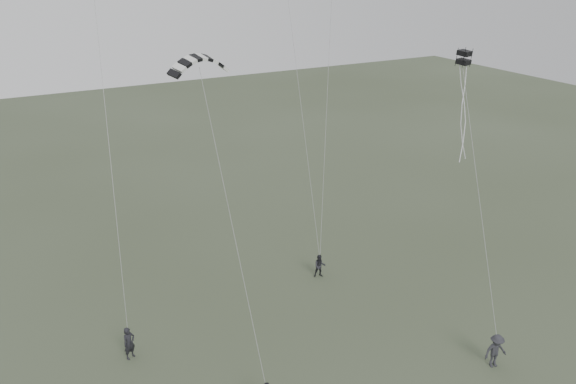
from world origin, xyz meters
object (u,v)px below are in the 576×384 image
flyer_far (496,351)px  kite_box (464,57)px  flyer_right (320,266)px  kite_striped (199,57)px  flyer_left (129,343)px

flyer_far → kite_box: (2.21, 6.57, 13.02)m
flyer_right → kite_striped: size_ratio=0.53×
flyer_left → kite_box: size_ratio=2.55×
kite_striped → kite_box: size_ratio=4.12×
flyer_far → kite_striped: size_ratio=0.64×
flyer_right → flyer_far: bearing=-53.0°
flyer_right → kite_box: 15.00m
flyer_left → kite_striped: size_ratio=0.62×
flyer_left → kite_box: (17.85, -2.52, 13.05)m
kite_striped → kite_box: (13.18, -2.92, -0.59)m
flyer_left → kite_striped: bearing=-19.1°
flyer_left → flyer_far: 18.10m
kite_box → flyer_left: bearing=155.7°
flyer_left → flyer_right: size_ratio=1.16×
flyer_right → flyer_far: 11.72m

